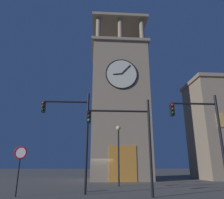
# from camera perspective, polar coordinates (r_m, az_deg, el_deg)

# --- Properties ---
(ground_plane) EXTENTS (200.00, 200.00, 0.00)m
(ground_plane) POSITION_cam_1_polar(r_m,az_deg,el_deg) (25.99, -2.77, -21.03)
(ground_plane) COLOR #56544F
(clocktower) EXTENTS (7.97, 7.94, 24.87)m
(clocktower) POSITION_cam_1_polar(r_m,az_deg,el_deg) (30.08, 1.86, -1.99)
(clocktower) COLOR gray
(clocktower) RESTS_ON ground_plane
(traffic_signal_near) EXTENTS (4.00, 0.41, 5.89)m
(traffic_signal_near) POSITION_cam_1_polar(r_m,az_deg,el_deg) (13.54, 4.65, -8.52)
(traffic_signal_near) COLOR black
(traffic_signal_near) RESTS_ON ground_plane
(traffic_signal_mid) EXTENTS (3.06, 0.41, 6.05)m
(traffic_signal_mid) POSITION_cam_1_polar(r_m,az_deg,el_deg) (14.25, 23.53, -7.14)
(traffic_signal_mid) COLOR black
(traffic_signal_mid) RESTS_ON ground_plane
(traffic_signal_far) EXTENTS (3.31, 0.41, 6.76)m
(traffic_signal_far) POSITION_cam_1_polar(r_m,az_deg,el_deg) (15.17, -10.13, -7.15)
(traffic_signal_far) COLOR black
(traffic_signal_far) RESTS_ON ground_plane
(street_lamp) EXTENTS (0.44, 0.44, 5.43)m
(street_lamp) POSITION_cam_1_polar(r_m,az_deg,el_deg) (20.51, 1.76, -11.58)
(street_lamp) COLOR black
(street_lamp) RESTS_ON ground_plane
(no_horn_sign) EXTENTS (0.78, 0.14, 2.93)m
(no_horn_sign) POSITION_cam_1_polar(r_m,az_deg,el_deg) (14.81, -23.28, -13.77)
(no_horn_sign) COLOR black
(no_horn_sign) RESTS_ON ground_plane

